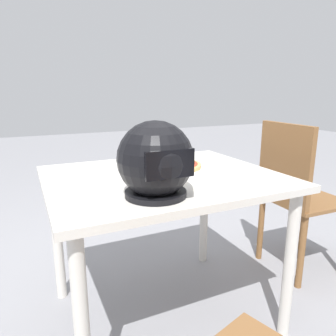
% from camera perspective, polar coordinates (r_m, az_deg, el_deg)
% --- Properties ---
extents(ground_plane, '(14.00, 14.00, 0.00)m').
position_cam_1_polar(ground_plane, '(1.72, -0.83, -24.78)').
color(ground_plane, gray).
extents(dining_table, '(1.00, 0.82, 0.71)m').
position_cam_1_polar(dining_table, '(1.42, -0.92, -4.85)').
color(dining_table, beige).
rests_on(dining_table, ground).
extents(pizza_plate, '(0.34, 0.34, 0.01)m').
position_cam_1_polar(pizza_plate, '(1.48, 0.88, -0.10)').
color(pizza_plate, white).
rests_on(pizza_plate, dining_table).
extents(pizza, '(0.26, 0.26, 0.05)m').
position_cam_1_polar(pizza, '(1.47, 0.96, 0.55)').
color(pizza, tan).
rests_on(pizza, pizza_plate).
extents(motorcycle_helmet, '(0.27, 0.27, 0.27)m').
position_cam_1_polar(motorcycle_helmet, '(1.08, -2.28, 1.30)').
color(motorcycle_helmet, black).
rests_on(motorcycle_helmet, dining_table).
extents(chair_side, '(0.41, 0.41, 0.90)m').
position_cam_1_polar(chair_side, '(1.97, 22.00, -3.82)').
color(chair_side, brown).
rests_on(chair_side, ground).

